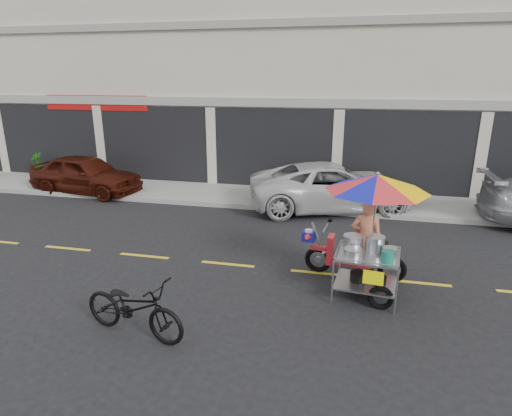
% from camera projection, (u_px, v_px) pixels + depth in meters
% --- Properties ---
extents(ground, '(90.00, 90.00, 0.00)m').
position_uv_depth(ground, '(319.00, 273.00, 8.97)').
color(ground, black).
extents(sidewalk, '(45.00, 3.00, 0.15)m').
position_uv_depth(sidewalk, '(334.00, 199.00, 14.07)').
color(sidewalk, gray).
rests_on(sidewalk, ground).
extents(shophouse_block, '(36.00, 8.11, 10.40)m').
position_uv_depth(shophouse_block, '(418.00, 69.00, 16.98)').
color(shophouse_block, beige).
rests_on(shophouse_block, ground).
extents(centerline, '(42.00, 0.10, 0.01)m').
position_uv_depth(centerline, '(319.00, 273.00, 8.97)').
color(centerline, gold).
rests_on(centerline, ground).
extents(maroon_sedan, '(4.16, 2.11, 1.36)m').
position_uv_depth(maroon_sedan, '(86.00, 174.00, 14.92)').
color(maroon_sedan, '#370F07').
rests_on(maroon_sedan, ground).
extents(white_pickup, '(5.58, 3.77, 1.42)m').
position_uv_depth(white_pickup, '(333.00, 187.00, 13.14)').
color(white_pickup, silver).
rests_on(white_pickup, ground).
extents(plant_short, '(0.73, 0.73, 0.98)m').
position_uv_depth(plant_short, '(37.00, 165.00, 16.75)').
color(plant_short, '#13450B').
rests_on(plant_short, sidewalk).
extents(near_bicycle, '(1.95, 1.01, 0.98)m').
position_uv_depth(near_bicycle, '(134.00, 307.00, 6.71)').
color(near_bicycle, black).
rests_on(near_bicycle, ground).
extents(food_vendor_rig, '(2.37, 2.07, 2.39)m').
position_uv_depth(food_vendor_rig, '(370.00, 216.00, 7.87)').
color(food_vendor_rig, black).
rests_on(food_vendor_rig, ground).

